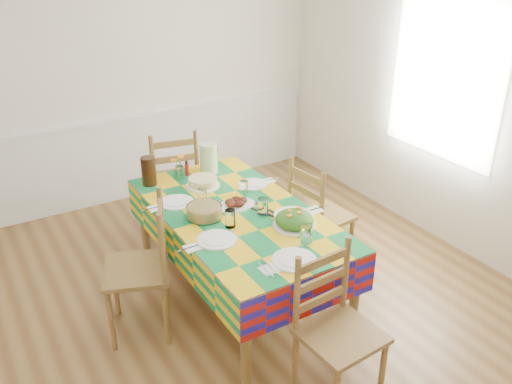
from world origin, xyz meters
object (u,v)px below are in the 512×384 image
Objects in this scene: meat_platter at (236,203)px; chair_near at (336,331)px; dining_table at (237,221)px; chair_right at (318,217)px; tea_pitcher at (149,171)px; chair_left at (143,269)px; green_pitcher at (209,158)px; chair_far at (174,181)px.

chair_near reaches higher than meat_platter.
chair_right is at bearing -0.34° from dining_table.
chair_right is (1.16, -0.80, -0.38)m from tea_pitcher.
meat_platter is 0.29× the size of chair_left.
green_pitcher is at bearing 81.56° from chair_near.
chair_right is at bearing 112.32° from chair_left.
dining_table is at bearing -64.08° from tea_pitcher.
chair_far reaches higher than chair_near.
green_pitcher is 0.26× the size of chair_right.
green_pitcher is at bearing 152.22° from chair_left.
dining_table is 0.91m from tea_pitcher.
tea_pitcher is 1.45m from chair_right.
chair_near is (-0.04, -1.30, -0.28)m from meat_platter.
green_pitcher is 1.06m from chair_right.
chair_right is (0.73, -0.08, -0.28)m from meat_platter.
meat_platter is at bearing 103.47° from chair_far.
chair_far is at bearing 92.37° from meat_platter.
dining_table is at bearing 84.04° from chair_right.
green_pitcher is at bearing 121.09° from chair_far.
chair_near is at bearing 141.86° from chair_right.
dining_table is at bearing -101.28° from green_pitcher.
tea_pitcher is (-0.39, 0.79, 0.20)m from dining_table.
chair_right is (1.54, 0.01, -0.02)m from chair_left.
meat_platter is 0.71m from green_pitcher.
meat_platter is 0.84m from tea_pitcher.
chair_right is (0.77, -0.00, -0.17)m from dining_table.
chair_right is at bearing -51.44° from green_pitcher.
green_pitcher is 2.03m from chair_near.
chair_left is at bearing -173.07° from meat_platter.
green_pitcher reaches higher than chair_right.
chair_far reaches higher than chair_right.
chair_far is 1.45m from chair_right.
chair_near is 0.96× the size of chair_far.
chair_left is at bearing -115.39° from tea_pitcher.
dining_table is 1.83× the size of chair_far.
green_pitcher reaches higher than tea_pitcher.
green_pitcher is at bearing 32.94° from chair_right.
chair_left reaches higher than chair_right.
green_pitcher is at bearing 80.46° from meat_platter.
dining_table is 7.38× the size of green_pitcher.
chair_far is at bearing 170.13° from chair_left.
meat_platter is at bearing 64.89° from dining_table.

